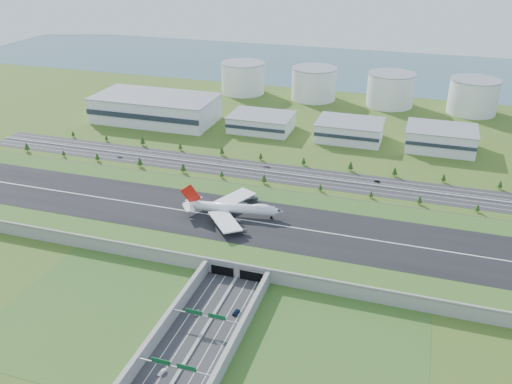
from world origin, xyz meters
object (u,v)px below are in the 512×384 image
(fuel_tank_a, at_px, (243,78))
(car_7, at_px, (266,166))
(car_1, at_px, (162,372))
(car_2, at_px, (236,312))
(car_0, at_px, (197,313))
(car_4, at_px, (120,157))
(car_5, at_px, (377,181))
(boeing_747, at_px, (232,208))

(fuel_tank_a, relative_size, car_7, 8.62)
(car_1, bearing_deg, car_2, 85.06)
(car_0, relative_size, car_4, 1.14)
(car_0, bearing_deg, car_5, 61.19)
(fuel_tank_a, relative_size, car_5, 10.93)
(boeing_747, relative_size, car_1, 15.16)
(car_1, bearing_deg, car_0, 106.65)
(car_2, height_order, car_4, car_2)
(fuel_tank_a, bearing_deg, car_5, -49.11)
(car_0, distance_m, car_4, 224.63)
(car_2, bearing_deg, car_0, 25.41)
(fuel_tank_a, bearing_deg, car_2, -71.52)
(boeing_747, relative_size, car_4, 16.62)
(car_2, height_order, car_5, car_5)
(fuel_tank_a, xyz_separation_m, car_4, (-33.54, -224.89, -16.69))
(car_4, distance_m, car_5, 214.60)
(fuel_tank_a, height_order, car_2, fuel_tank_a)
(car_4, bearing_deg, car_7, -92.20)
(fuel_tank_a, height_order, car_0, fuel_tank_a)
(car_4, height_order, car_5, car_5)
(car_5, xyz_separation_m, car_7, (-89.99, 2.83, 0.09))
(fuel_tank_a, xyz_separation_m, car_2, (130.32, -389.98, -16.64))
(fuel_tank_a, height_order, car_5, fuel_tank_a)
(boeing_747, height_order, car_5, boeing_747)
(car_1, distance_m, car_2, 51.62)
(car_0, bearing_deg, car_1, -96.46)
(fuel_tank_a, height_order, car_7, fuel_tank_a)
(car_1, xyz_separation_m, car_5, (67.23, 230.27, 0.03))
(fuel_tank_a, xyz_separation_m, car_7, (90.44, -205.56, -16.54))
(boeing_747, bearing_deg, car_7, 85.70)
(car_4, xyz_separation_m, car_5, (213.96, 16.49, 0.07))
(fuel_tank_a, height_order, car_1, fuel_tank_a)
(boeing_747, distance_m, car_1, 133.33)
(car_0, bearing_deg, car_4, 121.55)
(car_0, xyz_separation_m, car_5, (68.87, 187.97, -0.03))
(car_1, bearing_deg, fuel_tank_a, 118.90)
(car_1, xyz_separation_m, car_4, (-146.73, 213.79, -0.04))
(boeing_747, bearing_deg, fuel_tank_a, 99.03)
(boeing_747, height_order, car_0, boeing_747)
(car_1, distance_m, car_7, 234.21)
(car_0, height_order, car_1, car_0)
(car_1, relative_size, car_2, 0.83)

